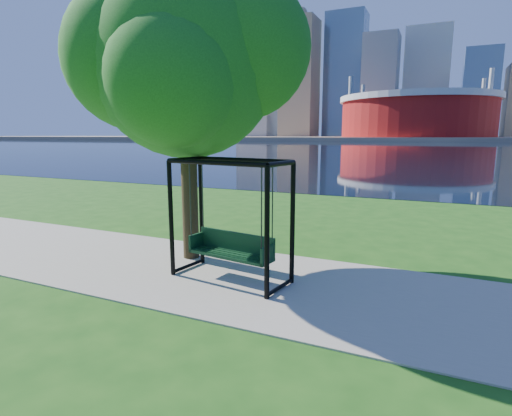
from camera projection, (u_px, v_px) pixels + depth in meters
The scene contains 8 objects.
ground at pixel (268, 275), 8.74m from camera, with size 900.00×900.00×0.00m, color #1E5114.
path at pixel (258, 282), 8.29m from camera, with size 120.00×4.00×0.03m, color #9E937F.
river at pixel (426, 147), 100.02m from camera, with size 900.00×180.00×0.02m, color black.
far_bank at pixel (436, 138), 282.40m from camera, with size 900.00×228.00×2.00m, color #937F60.
stadium at pixel (416, 115), 220.57m from camera, with size 83.00×83.00×32.00m.
skyline at pixel (433, 89), 289.85m from camera, with size 392.00×66.00×96.50m.
swing at pixel (231, 223), 8.25m from camera, with size 2.62×1.43×2.54m.
park_tree at pixel (185, 60), 9.15m from camera, with size 5.47×4.94×6.80m.
Camera 1 is at (3.23, -7.69, 3.01)m, focal length 28.00 mm.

